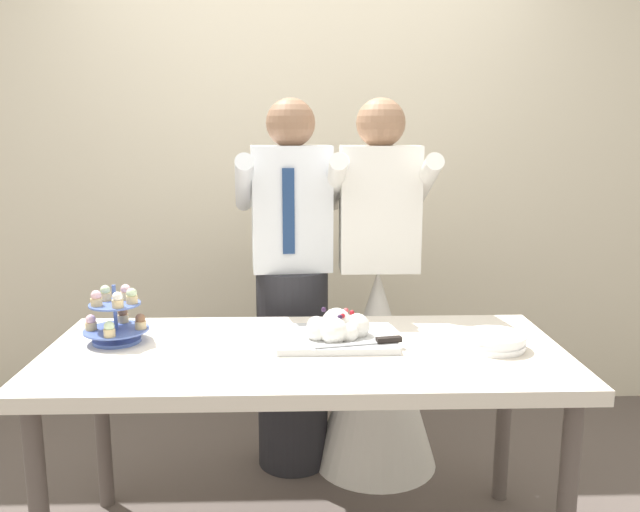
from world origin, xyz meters
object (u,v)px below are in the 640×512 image
object	(u,v)px
person_groom	(292,307)
main_cake_tray	(337,331)
cupcake_stand	(116,318)
plate_stack	(495,341)
dessert_table	(305,369)
person_bride	(377,343)

from	to	relation	value
person_groom	main_cake_tray	bearing A→B (deg)	-73.85
person_groom	cupcake_stand	bearing A→B (deg)	-138.33
plate_stack	main_cake_tray	bearing A→B (deg)	170.94
dessert_table	person_bride	size ratio (longest dim) A/B	1.08
main_cake_tray	person_groom	bearing A→B (deg)	106.15
main_cake_tray	plate_stack	world-z (taller)	main_cake_tray
person_groom	person_bride	distance (m)	0.42
cupcake_stand	person_groom	size ratio (longest dim) A/B	0.14
dessert_table	cupcake_stand	bearing A→B (deg)	171.75
cupcake_stand	person_bride	size ratio (longest dim) A/B	0.14
main_cake_tray	dessert_table	bearing A→B (deg)	-148.84
cupcake_stand	person_bride	xyz separation A→B (m)	(1.00, 0.53, -0.28)
cupcake_stand	person_groom	distance (m)	0.84
main_cake_tray	plate_stack	distance (m)	0.55
cupcake_stand	person_bride	world-z (taller)	person_bride
dessert_table	person_bride	distance (m)	0.72
dessert_table	person_groom	distance (m)	0.65
plate_stack	person_groom	world-z (taller)	person_groom
main_cake_tray	cupcake_stand	bearing A→B (deg)	177.98
person_groom	plate_stack	bearing A→B (deg)	-43.14
dessert_table	person_bride	xyz separation A→B (m)	(0.33, 0.63, -0.12)
main_cake_tray	plate_stack	bearing A→B (deg)	-9.06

